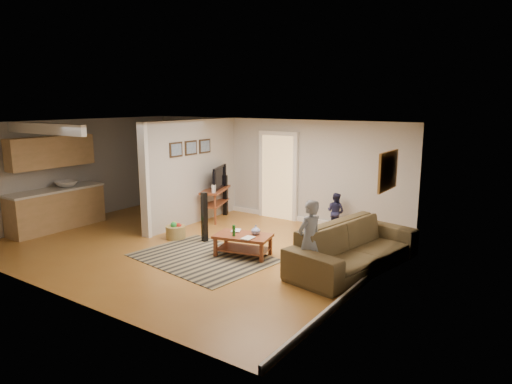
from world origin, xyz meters
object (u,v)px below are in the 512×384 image
speaker_left (204,217)px  toy_basket (176,231)px  speaker_right (225,195)px  child (308,279)px  sofa (354,268)px  tv_console (216,192)px  toddler (335,230)px  coffee_table (244,239)px

speaker_left → toy_basket: 0.79m
speaker_right → toy_basket: 2.33m
toy_basket → child: size_ratio=0.31×
sofa → speaker_right: speaker_right is taller
tv_console → toy_basket: size_ratio=3.08×
toy_basket → toddler: (2.60, 2.52, -0.16)m
sofa → toddler: size_ratio=3.09×
coffee_table → sofa: bearing=15.1°
speaker_right → toy_basket: (0.40, -2.27, -0.37)m
toy_basket → tv_console: bearing=100.5°
coffee_table → tv_console: (-2.22, 1.87, 0.38)m
sofa → speaker_left: (-3.23, -0.29, 0.53)m
sofa → speaker_right: bearing=78.3°
coffee_table → child: bearing=-12.8°
sofa → toddler: (-1.30, 2.05, 0.00)m
sofa → child: bearing=165.6°
sofa → tv_console: (-4.23, 1.33, 0.71)m
sofa → toy_basket: bearing=107.8°
tv_console → child: (3.81, -2.23, -0.71)m
sofa → coffee_table: (-2.02, -0.55, 0.32)m
coffee_table → speaker_left: size_ratio=1.11×
speaker_right → toddler: size_ratio=1.19×
sofa → speaker_right: (-4.30, 1.80, 0.53)m
tv_console → speaker_right: 0.50m
coffee_table → speaker_right: size_ratio=1.12×
coffee_table → toddler: size_ratio=1.33×
sofa → coffee_table: coffee_table is taller
sofa → speaker_right: 4.69m
tv_console → child: bearing=-52.5°
child → speaker_right: bearing=-109.7°
sofa → child: 1.00m
speaker_right → toy_basket: bearing=-99.4°
tv_console → speaker_right: (-0.07, 0.47, -0.18)m
child → toddler: 3.08m
toy_basket → child: child is taller
child → speaker_left: bearing=-87.2°
speaker_left → speaker_right: 2.35m
toy_basket → child: 3.50m
coffee_table → tv_console: size_ratio=0.89×
sofa → toy_basket: 3.93m
coffee_table → toy_basket: coffee_table is taller
speaker_left → child: speaker_left is taller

